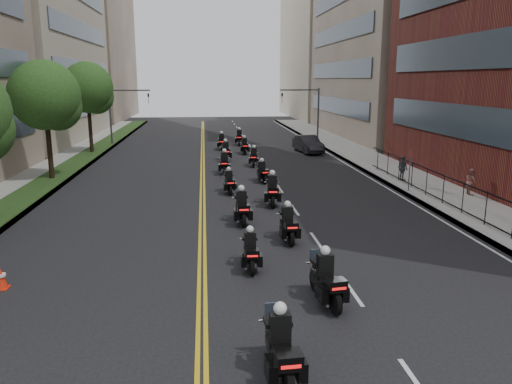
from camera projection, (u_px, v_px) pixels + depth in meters
sidewalk_right at (391, 170)px, 35.80m from camera, size 4.00×90.00×0.15m
sidewalk_left at (44, 177)px, 33.38m from camera, size 4.00×90.00×0.15m
grass_strip at (57, 175)px, 33.44m from camera, size 2.00×90.00×0.04m
building_right_tan at (405, 1)px, 55.78m from camera, size 15.11×28.00×30.00m
building_right_far at (336, 40)px, 85.32m from camera, size 15.00×28.00×26.00m
building_left_far at (74, 38)px, 80.94m from camera, size 16.00×28.00×26.00m
iron_fence at (474, 203)px, 22.91m from camera, size 0.05×28.00×1.50m
street_trees at (17, 105)px, 26.16m from camera, size 4.40×38.40×7.98m
traffic_signal_right at (309, 107)px, 51.25m from camera, size 4.09×0.20×5.60m
traffic_signal_left at (120, 108)px, 49.33m from camera, size 4.09×0.20×5.60m
motorcycle_0 at (281, 350)px, 10.86m from camera, size 0.58×2.37×1.75m
motorcycle_1 at (326, 281)px, 14.55m from camera, size 0.70×2.35×1.73m
motorcycle_2 at (250, 252)px, 17.28m from camera, size 0.47×2.05×1.52m
motorcycle_3 at (288, 225)px, 20.24m from camera, size 0.52×2.24×1.65m
motorcycle_4 at (242, 208)px, 22.75m from camera, size 0.55×2.38×1.76m
motorcycle_5 at (272, 191)px, 26.09m from camera, size 0.68×2.48×1.83m
motorcycle_6 at (229, 183)px, 28.81m from camera, size 0.52×2.07×1.53m
motorcycle_7 at (262, 173)px, 31.94m from camera, size 0.62×2.08×1.54m
motorcycle_8 at (225, 164)px, 34.76m from camera, size 0.58×2.37×1.75m
motorcycle_9 at (254, 158)px, 37.82m from camera, size 0.64×2.17×1.60m
motorcycle_10 at (226, 152)px, 40.24m from camera, size 0.57×2.41×1.78m
motorcycle_11 at (244, 147)px, 44.02m from camera, size 0.51×2.22×1.64m
motorcycle_12 at (222, 142)px, 46.74m from camera, size 0.56×2.34×1.73m
motorcycle_13 at (239, 138)px, 49.84m from camera, size 0.64×2.42×1.79m
parked_sedan at (308, 144)px, 44.81m from camera, size 2.19×4.81×1.53m
pedestrian_b at (471, 182)px, 27.82m from camera, size 0.65×0.78×1.46m
pedestrian_c at (403, 168)px, 31.56m from camera, size 0.59×0.99×1.59m
traffic_cone at (1, 278)px, 15.66m from camera, size 0.42×0.42×0.69m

